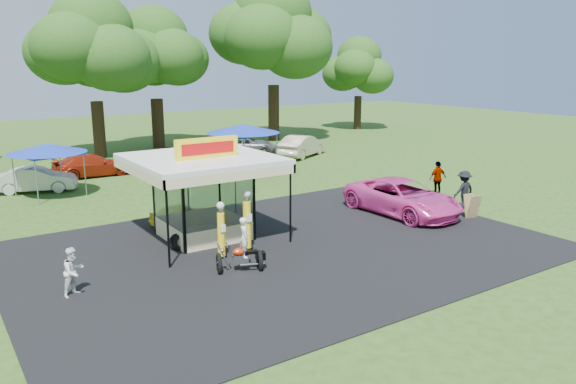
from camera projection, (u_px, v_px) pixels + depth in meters
name	position (u px, v px, depth m)	size (l,w,h in m)	color
ground	(316.00, 263.00, 20.11)	(120.00, 120.00, 0.00)	#264B17
asphalt_apron	(285.00, 248.00, 21.72)	(20.00, 14.00, 0.04)	black
gas_station_kiosk	(203.00, 195.00, 22.66)	(5.40, 5.40, 4.18)	white
gas_pump_left	(221.00, 231.00, 20.44)	(0.40, 0.40, 2.13)	black
gas_pump_right	(247.00, 221.00, 21.31)	(0.44, 0.44, 2.38)	black
motorcycle	(243.00, 250.00, 19.21)	(1.76, 1.29, 1.99)	black
spare_tires	(179.00, 242.00, 21.42)	(0.79, 0.48, 0.68)	black
a_frame_sign	(472.00, 206.00, 25.71)	(0.65, 0.62, 1.12)	#593819
kiosk_car	(182.00, 214.00, 24.74)	(1.13, 2.82, 0.96)	yellow
pink_sedan	(403.00, 197.00, 26.35)	(2.73, 5.91, 1.64)	#EE40A3
spectator_west	(73.00, 272.00, 17.22)	(0.75, 0.59, 1.55)	white
spectator_east_a	(464.00, 190.00, 27.34)	(1.22, 0.70, 1.89)	black
spectator_east_b	(438.00, 178.00, 30.08)	(1.09, 0.45, 1.85)	gray
bg_car_a	(36.00, 179.00, 30.92)	(1.47, 4.22, 1.39)	beige
bg_car_b	(92.00, 165.00, 35.07)	(1.97, 4.85, 1.41)	#97220B
bg_car_c	(194.00, 160.00, 36.72)	(1.68, 4.18, 1.42)	#A8A9AD
bg_car_d	(245.00, 145.00, 43.42)	(2.28, 4.94, 1.37)	slate
bg_car_e	(302.00, 146.00, 42.24)	(1.73, 4.96, 1.64)	#B8A68D
tent_west	(47.00, 149.00, 29.44)	(4.04, 4.04, 2.83)	gray
tent_east	(243.00, 129.00, 35.12)	(4.58, 4.58, 3.20)	gray
oak_far_c	(93.00, 55.00, 40.35)	(9.97, 9.97, 11.75)	black
oak_far_d	(155.00, 60.00, 45.30)	(9.35, 9.35, 11.13)	black
oak_far_e	(273.00, 41.00, 49.11)	(11.53, 11.53, 13.73)	black
oak_far_f	(359.00, 71.00, 58.04)	(7.73, 7.73, 9.32)	black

